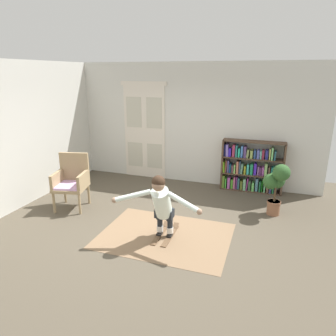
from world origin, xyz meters
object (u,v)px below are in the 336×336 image
at_px(bookshelf, 250,169).
at_px(potted_plant, 276,183).
at_px(person_skier, 161,202).
at_px(wicker_chair, 72,180).
at_px(skis_pair, 166,234).

relative_size(bookshelf, potted_plant, 1.34).
bearing_deg(bookshelf, person_skier, -112.20).
height_order(wicker_chair, skis_pair, wicker_chair).
distance_m(wicker_chair, skis_pair, 2.31).
bearing_deg(potted_plant, skis_pair, -139.28).
relative_size(bookshelf, person_skier, 0.96).
distance_m(bookshelf, person_skier, 3.04).
bearing_deg(bookshelf, wicker_chair, -147.57).
distance_m(skis_pair, person_skier, 0.70).
xyz_separation_m(bookshelf, person_skier, (-1.15, -2.81, 0.16)).
bearing_deg(wicker_chair, person_skier, -17.59).
distance_m(potted_plant, skis_pair, 2.35).
distance_m(wicker_chair, person_skier, 2.29).
xyz_separation_m(wicker_chair, potted_plant, (3.90, 0.98, 0.06)).
height_order(potted_plant, skis_pair, potted_plant).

